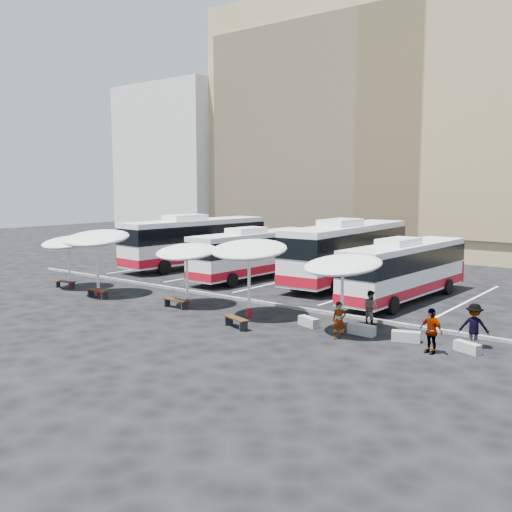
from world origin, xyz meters
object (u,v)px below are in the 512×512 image
Objects in this scene: bus_1 at (255,252)px; passenger_0 at (339,321)px; sunshade_2 at (187,252)px; conc_bench_3 at (467,347)px; wood_bench_1 at (97,292)px; conc_bench_0 at (309,322)px; conc_bench_1 at (362,330)px; bus_3 at (406,268)px; passenger_3 at (474,326)px; passenger_1 at (370,307)px; passenger_2 at (431,331)px; sunshade_4 at (343,265)px; sunshade_3 at (249,250)px; sunshade_0 at (68,243)px; bus_0 at (196,240)px; wood_bench_0 at (65,283)px; wood_bench_3 at (236,320)px; sunshade_1 at (97,238)px; bus_2 at (348,250)px; conc_bench_2 at (406,336)px; wood_bench_2 at (176,301)px.

passenger_0 is at bearing -37.52° from bus_1.
sunshade_2 is 3.79× the size of conc_bench_3.
sunshade_2 reaches higher than wood_bench_1.
conc_bench_0 is 2.63m from conc_bench_1.
passenger_3 is at bearing -47.97° from bus_3.
passenger_2 is (3.90, -2.74, 0.08)m from passenger_1.
bus_1 is 2.87× the size of sunshade_4.
sunshade_3 is (4.21, 0.02, 0.40)m from sunshade_2.
sunshade_0 reaches higher than passenger_1.
sunshade_0 is 19.00m from sunshade_4.
sunshade_0 is (0.29, -11.77, 0.75)m from bus_0.
wood_bench_3 is (14.97, -1.22, 0.04)m from wood_bench_0.
bus_1 is at bearing 75.75° from wood_bench_1.
sunshade_3 is (13.82, 0.72, 0.44)m from sunshade_0.
conc_bench_3 is (24.52, -10.61, -1.92)m from bus_0.
conc_bench_0 is (3.34, 0.17, -3.09)m from sunshade_3.
passenger_2 reaches higher than passenger_0.
bus_0 reaches higher than sunshade_1.
wood_bench_3 is (5.15, -2.11, -2.52)m from sunshade_2.
bus_3 is 9.56m from passenger_3.
bus_2 reaches higher than passenger_2.
conc_bench_2 is 0.65× the size of passenger_2.
wood_bench_3 is 0.93× the size of passenger_2.
passenger_3 is (14.70, 1.97, 0.54)m from wood_bench_2.
bus_1 is 11.54m from wood_bench_1.
passenger_3 is (1.10, 1.69, 0.02)m from passenger_2.
conc_bench_0 is (13.73, 1.31, -3.14)m from sunshade_1.
bus_0 is 8.52× the size of wood_bench_2.
passenger_3 is at bearing -11.29° from passenger_0.
sunshade_1 is at bearing -175.99° from sunshade_4.
sunshade_4 reaches higher than passenger_1.
passenger_3 is at bearing 15.41° from conc_bench_2.
bus_3 is at bearing -66.11° from passenger_1.
wood_bench_1 is (-9.73, -1.69, -2.93)m from sunshade_3.
sunshade_3 is (6.91, -9.41, 1.48)m from bus_1.
sunshade_0 is at bearing 23.41° from passenger_1.
sunshade_2 is 2.59× the size of wood_bench_1.
bus_0 is 20.65m from conc_bench_0.
wood_bench_3 is at bearing 4.45° from passenger_3.
sunshade_1 is 6.30m from sunshade_2.
conc_bench_0 is (-1.84, 0.22, -2.79)m from sunshade_4.
sunshade_4 is 3.52× the size of conc_bench_0.
sunshade_1 is at bearing -3.42° from wood_bench_0.
sunshade_2 is 2.25× the size of passenger_3.
sunshade_0 is 9.85m from wood_bench_2.
conc_bench_1 reaches higher than conc_bench_3.
bus_2 reaches higher than sunshade_3.
conc_bench_2 is (12.11, 0.49, -2.68)m from sunshade_2.
bus_2 is at bearing 44.64° from sunshade_0.
wood_bench_3 is at bearing -4.66° from wood_bench_0.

